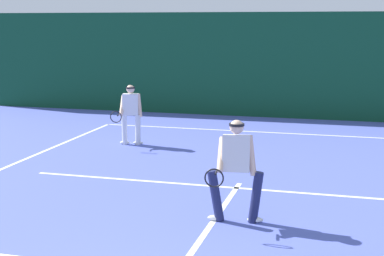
% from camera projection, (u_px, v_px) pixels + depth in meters
% --- Properties ---
extents(court_line_baseline_far, '(10.36, 0.10, 0.01)m').
position_uv_depth(court_line_baseline_far, '(275.00, 133.00, 16.45)').
color(court_line_baseline_far, white).
rests_on(court_line_baseline_far, ground_plane).
extents(court_line_service, '(8.45, 0.10, 0.01)m').
position_uv_depth(court_line_service, '(236.00, 188.00, 10.98)').
color(court_line_service, white).
rests_on(court_line_service, ground_plane).
extents(court_line_centre, '(0.10, 6.40, 0.01)m').
position_uv_depth(court_line_centre, '(198.00, 243.00, 8.26)').
color(court_line_centre, white).
rests_on(court_line_centre, ground_plane).
extents(player_near, '(0.92, 0.89, 1.65)m').
position_uv_depth(player_near, '(236.00, 166.00, 8.97)').
color(player_near, '#1E234C').
rests_on(player_near, ground_plane).
extents(player_far, '(0.62, 0.87, 1.55)m').
position_uv_depth(player_far, '(131.00, 112.00, 14.73)').
color(player_far, silver).
rests_on(player_far, ground_plane).
extents(back_fence_windscreen, '(21.99, 0.12, 3.46)m').
position_uv_depth(back_fence_windscreen, '(287.00, 66.00, 18.72)').
color(back_fence_windscreen, '#104027').
rests_on(back_fence_windscreen, ground_plane).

